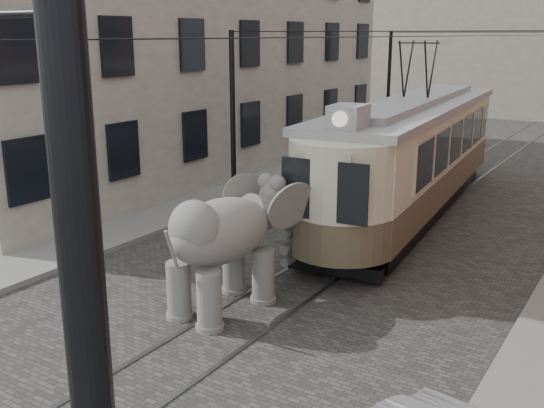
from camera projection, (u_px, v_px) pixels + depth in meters
The scene contains 7 objects.
ground at pixel (280, 295), 14.63m from camera, with size 120.00×120.00×0.00m, color #42403D.
tram_rails at pixel (280, 295), 14.63m from camera, with size 1.54×80.00×0.02m, color slate, non-canonical shape.
sidewalk_left at pixel (86, 244), 17.96m from camera, with size 2.00×60.00×0.15m, color slate.
stucco_building at pixel (184, 55), 27.15m from camera, with size 7.00×24.00×10.00m, color gray.
catenary at pixel (366, 138), 18.03m from camera, with size 11.00×30.20×6.00m, color black, non-canonical shape.
tram at pixel (414, 129), 20.87m from camera, with size 2.94×14.24×5.65m, color beige, non-canonical shape.
elephant at pixel (222, 249), 13.56m from camera, with size 2.50×4.53×2.77m, color slate, non-canonical shape.
Camera 1 is at (7.08, -11.57, 5.88)m, focal length 41.59 mm.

